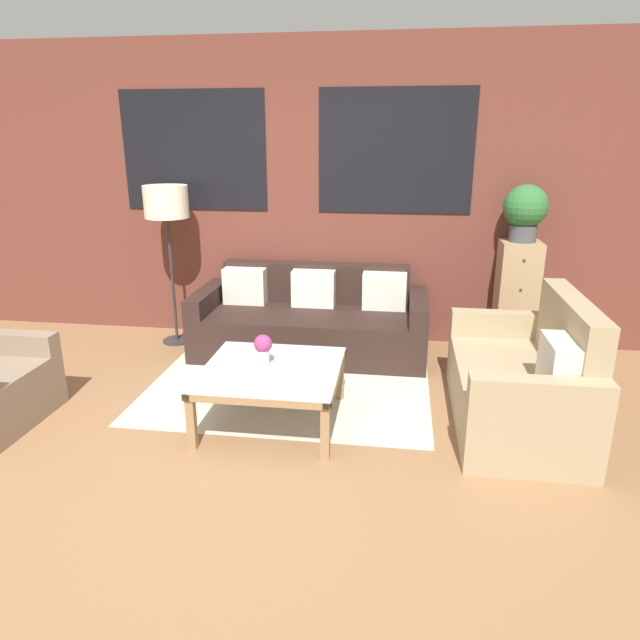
{
  "coord_description": "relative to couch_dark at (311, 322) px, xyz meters",
  "views": [
    {
      "loc": [
        1.04,
        -3.01,
        1.93
      ],
      "look_at": [
        0.43,
        1.22,
        0.55
      ],
      "focal_mm": 32.0,
      "sensor_mm": 36.0,
      "label": 1
    }
  ],
  "objects": [
    {
      "name": "coffee_table",
      "position": [
        -0.05,
        -1.41,
        0.07
      ],
      "size": [
        0.94,
        0.94,
        0.41
      ],
      "color": "silver",
      "rests_on": "ground_plane"
    },
    {
      "name": "ground_plane",
      "position": [
        -0.24,
        -1.95,
        -0.28
      ],
      "size": [
        16.0,
        16.0,
        0.0
      ],
      "primitive_type": "plane",
      "color": "#8E6642"
    },
    {
      "name": "drawer_cabinet",
      "position": [
        1.85,
        0.23,
        0.24
      ],
      "size": [
        0.35,
        0.36,
        1.05
      ],
      "color": "tan",
      "rests_on": "ground_plane"
    },
    {
      "name": "flower_vase",
      "position": [
        -0.12,
        -1.36,
        0.25
      ],
      "size": [
        0.13,
        0.13,
        0.22
      ],
      "color": "silver",
      "rests_on": "coffee_table"
    },
    {
      "name": "settee_vintage",
      "position": [
        1.67,
        -1.21,
        0.03
      ],
      "size": [
        0.8,
        1.45,
        0.92
      ],
      "color": "tan",
      "rests_on": "ground_plane"
    },
    {
      "name": "rug",
      "position": [
        -0.05,
        -0.78,
        -0.28
      ],
      "size": [
        2.24,
        1.76,
        0.0
      ],
      "color": "beige",
      "rests_on": "ground_plane"
    },
    {
      "name": "potted_plant",
      "position": [
        1.85,
        0.23,
        1.04
      ],
      "size": [
        0.38,
        0.38,
        0.5
      ],
      "color": "#47474C",
      "rests_on": "drawer_cabinet"
    },
    {
      "name": "couch_dark",
      "position": [
        0.0,
        0.0,
        0.0
      ],
      "size": [
        2.1,
        0.88,
        0.78
      ],
      "color": "black",
      "rests_on": "ground_plane"
    },
    {
      "name": "floor_lamp",
      "position": [
        -1.35,
        0.07,
        1.02
      ],
      "size": [
        0.41,
        0.41,
        1.51
      ],
      "color": "#2D2D2D",
      "rests_on": "ground_plane"
    },
    {
      "name": "wall_back_brick",
      "position": [
        -0.24,
        0.49,
        1.12
      ],
      "size": [
        8.4,
        0.09,
        2.8
      ],
      "color": "brown",
      "rests_on": "ground_plane"
    }
  ]
}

